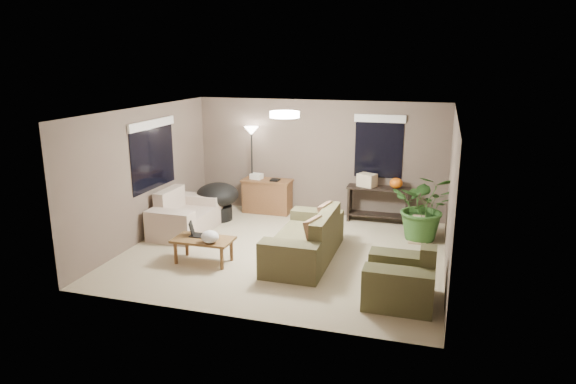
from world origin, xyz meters
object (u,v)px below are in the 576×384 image
(cat_scratching_post, at_px, (418,231))
(console_table, at_px, (378,202))
(houseplant, at_px, (424,214))
(floor_lamp, at_px, (251,141))
(coffee_table, at_px, (203,242))
(loveseat, at_px, (184,217))
(armchair, at_px, (401,281))
(main_sofa, at_px, (307,242))
(desk, at_px, (267,196))
(papasan_chair, at_px, (218,198))

(cat_scratching_post, bearing_deg, console_table, 130.18)
(houseplant, bearing_deg, floor_lamp, 167.21)
(coffee_table, distance_m, cat_scratching_post, 3.99)
(loveseat, height_order, armchair, same)
(loveseat, relative_size, houseplant, 1.22)
(console_table, distance_m, houseplant, 1.31)
(armchair, relative_size, coffee_table, 1.00)
(main_sofa, bearing_deg, loveseat, 165.83)
(desk, relative_size, houseplant, 0.84)
(armchair, distance_m, floor_lamp, 5.25)
(main_sofa, distance_m, desk, 2.87)
(armchair, xyz_separation_m, coffee_table, (-3.31, 0.51, 0.06))
(main_sofa, bearing_deg, armchair, -35.05)
(coffee_table, bearing_deg, cat_scratching_post, 31.13)
(console_table, xyz_separation_m, cat_scratching_post, (0.88, -1.04, -0.22))
(armchair, height_order, houseplant, houseplant)
(main_sofa, relative_size, cat_scratching_post, 4.40)
(main_sofa, bearing_deg, desk, 122.66)
(desk, height_order, cat_scratching_post, desk)
(loveseat, relative_size, floor_lamp, 0.84)
(houseplant, bearing_deg, papasan_chair, 179.48)
(desk, bearing_deg, console_table, 0.48)
(loveseat, height_order, desk, loveseat)
(houseplant, xyz_separation_m, cat_scratching_post, (-0.09, -0.17, -0.30))
(coffee_table, relative_size, cat_scratching_post, 2.00)
(main_sofa, distance_m, console_table, 2.60)
(loveseat, height_order, console_table, loveseat)
(coffee_table, distance_m, desk, 3.08)
(console_table, distance_m, papasan_chair, 3.39)
(main_sofa, bearing_deg, console_table, 69.59)
(coffee_table, bearing_deg, armchair, -8.82)
(houseplant, bearing_deg, loveseat, -169.05)
(main_sofa, height_order, cat_scratching_post, main_sofa)
(coffee_table, relative_size, console_table, 0.77)
(desk, bearing_deg, loveseat, -123.50)
(houseplant, bearing_deg, coffee_table, -147.51)
(desk, distance_m, console_table, 2.45)
(main_sofa, relative_size, papasan_chair, 1.99)
(console_table, bearing_deg, desk, -179.52)
(desk, height_order, floor_lamp, floor_lamp)
(console_table, bearing_deg, coffee_table, -129.24)
(floor_lamp, bearing_deg, houseplant, -12.79)
(desk, xyz_separation_m, floor_lamp, (-0.36, 0.01, 1.22))
(loveseat, bearing_deg, papasan_chair, 71.26)
(loveseat, bearing_deg, main_sofa, -14.17)
(desk, bearing_deg, coffee_table, -91.46)
(papasan_chair, relative_size, floor_lamp, 0.58)
(coffee_table, distance_m, papasan_chair, 2.39)
(armchair, height_order, papasan_chair, armchair)
(armchair, bearing_deg, houseplant, 85.91)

